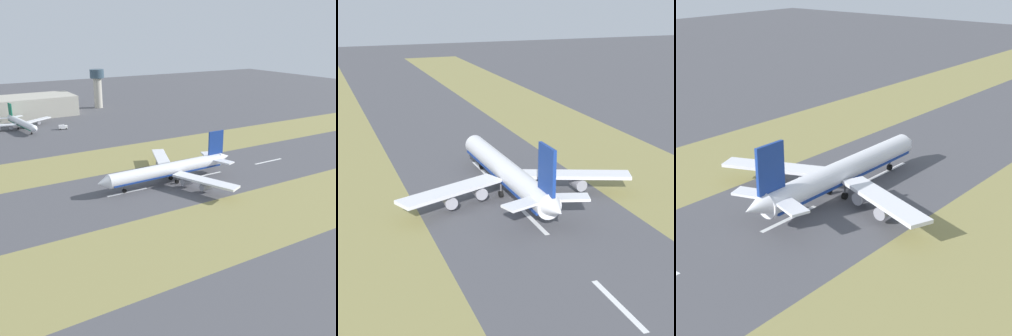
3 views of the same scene
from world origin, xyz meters
TOP-DOWN VIEW (x-y plane):
  - ground_plane at (0.00, 0.00)m, footprint 800.00×800.00m
  - grass_median_west at (-45.00, 0.00)m, footprint 40.00×600.00m
  - grass_median_east at (45.00, 0.00)m, footprint 40.00×600.00m
  - centreline_dash_near at (0.00, -55.18)m, footprint 1.20×18.00m
  - centreline_dash_mid at (0.00, -15.18)m, footprint 1.20×18.00m
  - centreline_dash_far at (0.00, 24.82)m, footprint 1.20×18.00m
  - airplane_main_jet at (0.42, 2.92)m, footprint 64.13×67.07m
  - control_tower at (185.84, -34.82)m, footprint 12.00×12.00m
  - airplane_parked_apron at (136.88, 39.93)m, footprint 51.03×48.20m
  - service_truck at (122.76, 15.58)m, footprint 2.95×6.15m

SIDE VIEW (x-z plane):
  - ground_plane at x=0.00m, z-range 0.00..0.00m
  - grass_median_west at x=-45.00m, z-range 0.00..0.01m
  - grass_median_east at x=45.00m, z-range 0.00..0.01m
  - centreline_dash_near at x=0.00m, z-range 0.00..0.01m
  - centreline_dash_mid at x=0.00m, z-range 0.00..0.01m
  - centreline_dash_far at x=0.00m, z-range 0.00..0.01m
  - service_truck at x=122.76m, z-range 0.12..3.22m
  - airplane_parked_apron at x=136.88m, z-range -3.11..12.28m
  - airplane_main_jet at x=0.42m, z-range -4.08..16.12m
  - control_tower at x=185.84m, z-range 3.81..36.47m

